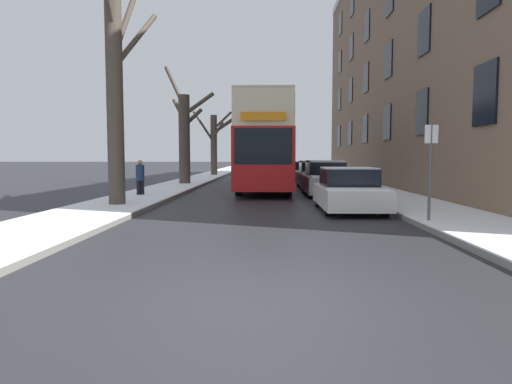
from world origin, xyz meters
TOP-DOWN VIEW (x-y plane):
  - ground_plane at (0.00, 0.00)m, footprint 320.00×320.00m
  - sidewalk_left at (-5.04, 53.00)m, footprint 2.64×130.00m
  - sidewalk_right at (5.04, 53.00)m, footprint 2.64×130.00m
  - terrace_facade_right at (10.85, 21.66)m, footprint 9.10×36.73m
  - bare_tree_left_0 at (-4.90, 9.72)m, footprint 1.19×3.60m
  - bare_tree_left_1 at (-4.86, 21.75)m, footprint 3.21×2.03m
  - bare_tree_left_2 at (-4.55, 34.52)m, footprint 4.14×2.19m
  - double_decker_bus at (-0.11, 18.06)m, footprint 2.54×11.10m
  - parked_car_0 at (2.64, 9.18)m, footprint 1.86×4.08m
  - parked_car_1 at (2.64, 15.16)m, footprint 1.82×4.45m
  - parked_car_2 at (2.64, 20.42)m, footprint 1.70×4.46m
  - parked_car_3 at (2.64, 26.84)m, footprint 1.69×4.14m
  - oncoming_van at (-1.39, 33.59)m, footprint 2.07×5.58m
  - pedestrian_left_sidewalk at (-5.20, 13.39)m, footprint 0.35×0.35m
  - street_sign_post at (4.02, 5.93)m, footprint 0.32×0.07m

SIDE VIEW (x-z plane):
  - ground_plane at x=0.00m, z-range 0.00..0.00m
  - sidewalk_left at x=-5.04m, z-range 0.00..0.16m
  - sidewalk_right at x=5.04m, z-range 0.00..0.16m
  - parked_car_0 at x=2.64m, z-range -0.05..1.33m
  - parked_car_3 at x=2.64m, z-range -0.06..1.35m
  - parked_car_2 at x=2.64m, z-range -0.06..1.44m
  - parked_car_1 at x=2.64m, z-range -0.07..1.49m
  - pedestrian_left_sidewalk at x=-5.20m, z-range 0.08..1.68m
  - oncoming_van at x=-1.39m, z-range 0.10..2.50m
  - street_sign_post at x=4.02m, z-range 0.19..2.70m
  - double_decker_bus at x=-0.11m, z-range 0.29..4.78m
  - bare_tree_left_1 at x=-4.86m, z-range -0.53..6.66m
  - bare_tree_left_2 at x=-4.55m, z-range 0.26..5.88m
  - bare_tree_left_0 at x=-4.90m, z-range 0.15..7.61m
  - terrace_facade_right at x=10.85m, z-range 0.00..16.00m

